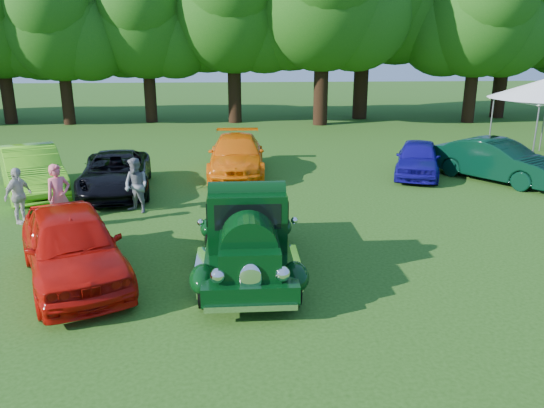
{
  "coord_description": "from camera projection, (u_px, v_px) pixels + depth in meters",
  "views": [
    {
      "loc": [
        0.13,
        -10.43,
        4.96
      ],
      "look_at": [
        1.0,
        2.15,
        1.1
      ],
      "focal_mm": 35.0,
      "sensor_mm": 36.0,
      "label": 1
    }
  ],
  "objects": [
    {
      "name": "spectator_white",
      "position": [
        18.0,
        196.0,
        14.94
      ],
      "size": [
        0.74,
        1.03,
        1.62
      ],
      "primitive_type": "imported",
      "rotation": [
        0.0,
        0.0,
        1.16
      ],
      "color": "beige",
      "rests_on": "ground"
    },
    {
      "name": "spectator_pink",
      "position": [
        59.0,
        197.0,
        14.47
      ],
      "size": [
        0.79,
        0.77,
        1.82
      ],
      "primitive_type": "imported",
      "rotation": [
        0.0,
        0.0,
        0.71
      ],
      "color": "#E96071",
      "rests_on": "ground"
    },
    {
      "name": "back_car_blue",
      "position": [
        418.0,
        158.0,
        20.37
      ],
      "size": [
        2.88,
        4.3,
        1.36
      ],
      "primitive_type": "imported",
      "rotation": [
        0.0,
        0.0,
        -0.35
      ],
      "color": "#120B7F",
      "rests_on": "ground"
    },
    {
      "name": "back_car_black",
      "position": [
        116.0,
        173.0,
        18.09
      ],
      "size": [
        2.87,
        5.13,
        1.36
      ],
      "primitive_type": "imported",
      "rotation": [
        0.0,
        0.0,
        0.13
      ],
      "color": "black",
      "rests_on": "ground"
    },
    {
      "name": "back_car_lime",
      "position": [
        32.0,
        171.0,
        17.88
      ],
      "size": [
        3.66,
        5.12,
        1.61
      ],
      "primitive_type": "imported",
      "rotation": [
        0.0,
        0.0,
        0.45
      ],
      "color": "#5FCC1B",
      "rests_on": "ground"
    },
    {
      "name": "back_car_orange",
      "position": [
        237.0,
        156.0,
        20.52
      ],
      "size": [
        2.22,
        5.21,
        1.5
      ],
      "primitive_type": "imported",
      "rotation": [
        0.0,
        0.0,
        -0.02
      ],
      "color": "orange",
      "rests_on": "ground"
    },
    {
      "name": "back_car_green",
      "position": [
        497.0,
        160.0,
        19.61
      ],
      "size": [
        4.02,
        4.73,
        1.53
      ],
      "primitive_type": "imported",
      "rotation": [
        0.0,
        0.0,
        0.62
      ],
      "color": "black",
      "rests_on": "ground"
    },
    {
      "name": "spectator_grey",
      "position": [
        136.0,
        186.0,
        15.9
      ],
      "size": [
        1.03,
        0.98,
        1.67
      ],
      "primitive_type": "imported",
      "rotation": [
        0.0,
        0.0,
        -0.59
      ],
      "color": "slate",
      "rests_on": "ground"
    },
    {
      "name": "hero_pickup",
      "position": [
        247.0,
        235.0,
        11.79
      ],
      "size": [
        2.33,
        5.0,
        1.95
      ],
      "color": "black",
      "rests_on": "ground"
    },
    {
      "name": "red_convertible",
      "position": [
        72.0,
        245.0,
        11.33
      ],
      "size": [
        3.62,
        5.04,
        1.6
      ],
      "primitive_type": "imported",
      "rotation": [
        0.0,
        0.0,
        0.42
      ],
      "color": "#BB0F08",
      "rests_on": "ground"
    },
    {
      "name": "ground",
      "position": [
        233.0,
        283.0,
        11.39
      ],
      "size": [
        120.0,
        120.0,
        0.0
      ],
      "primitive_type": "plane",
      "color": "#204911",
      "rests_on": "ground"
    },
    {
      "name": "tree_line",
      "position": [
        225.0,
        6.0,
        32.2
      ],
      "size": [
        63.22,
        11.15,
        12.33
      ],
      "color": "black",
      "rests_on": "ground"
    }
  ]
}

